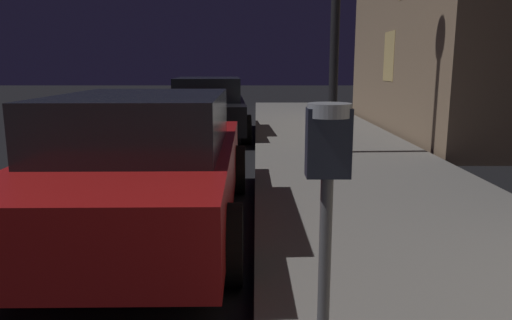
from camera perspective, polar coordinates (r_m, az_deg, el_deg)
name	(u,v)px	position (r m, az deg, el deg)	size (l,w,h in m)	color
parking_meter	(325,182)	(2.13, 8.21, -2.56)	(0.19, 0.19, 1.41)	#59595B
car_red	(144,162)	(5.17, -13.20, -0.28)	(2.13, 4.50, 1.43)	maroon
car_black	(207,107)	(11.85, -5.88, 6.25)	(2.15, 4.25, 1.43)	black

